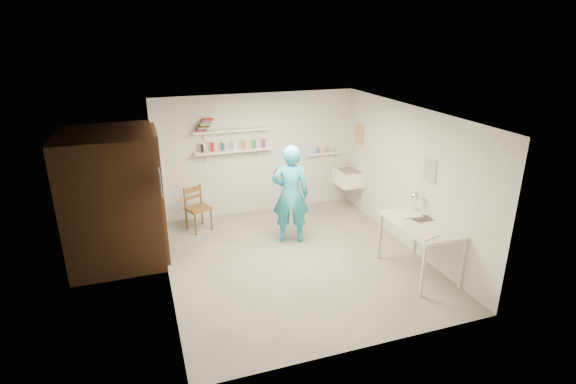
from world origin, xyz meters
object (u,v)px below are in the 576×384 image
object	(u,v)px
belfast_sink	(349,177)
man	(291,194)
wooden_chair	(198,208)
desk_lamp	(416,196)
work_table	(419,248)
wall_clock	(283,175)

from	to	relation	value
belfast_sink	man	distance (m)	1.88
belfast_sink	man	size ratio (longest dim) A/B	0.34
wooden_chair	desk_lamp	world-z (taller)	desk_lamp
man	desk_lamp	bearing A→B (deg)	163.10
belfast_sink	work_table	world-z (taller)	belfast_sink
belfast_sink	wall_clock	size ratio (longest dim) A/B	1.91
belfast_sink	work_table	size ratio (longest dim) A/B	0.48
belfast_sink	man	xyz separation A→B (m)	(-1.59, -0.97, 0.17)
man	wall_clock	size ratio (longest dim) A/B	5.56
belfast_sink	wooden_chair	distance (m)	3.07
man	wall_clock	xyz separation A→B (m)	(-0.07, 0.21, 0.29)
belfast_sink	man	world-z (taller)	man
man	wall_clock	distance (m)	0.37
man	work_table	xyz separation A→B (m)	(1.48, -1.69, -0.46)
wooden_chair	work_table	xyz separation A→B (m)	(2.95, -2.67, -0.01)
wall_clock	desk_lamp	xyz separation A→B (m)	(1.76, -1.39, -0.11)
work_table	belfast_sink	bearing A→B (deg)	87.63
wooden_chair	desk_lamp	xyz separation A→B (m)	(3.15, -2.17, 0.63)
wall_clock	wooden_chair	xyz separation A→B (m)	(-1.40, 0.77, -0.74)
wooden_chair	desk_lamp	size ratio (longest dim) A/B	5.45
man	wooden_chair	xyz separation A→B (m)	(-1.46, 0.98, -0.45)
belfast_sink	wall_clock	world-z (taller)	wall_clock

